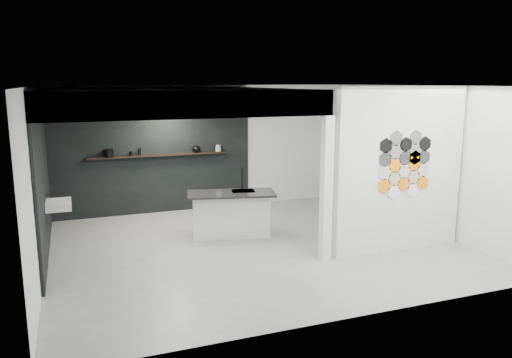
% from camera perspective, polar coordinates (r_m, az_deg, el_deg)
% --- Properties ---
extents(floor, '(7.00, 6.00, 0.01)m').
position_cam_1_polar(floor, '(8.96, 0.08, -7.66)').
color(floor, gray).
extents(partition_panel, '(2.45, 0.15, 2.80)m').
position_cam_1_polar(partition_panel, '(8.81, 16.13, 1.02)').
color(partition_panel, silver).
rests_on(partition_panel, floor).
extents(bay_clad_back, '(4.40, 0.04, 2.35)m').
position_cam_1_polar(bay_clad_back, '(11.17, -11.65, 2.10)').
color(bay_clad_back, black).
rests_on(bay_clad_back, floor).
extents(bay_clad_left, '(0.04, 4.00, 2.35)m').
position_cam_1_polar(bay_clad_left, '(9.10, -23.20, -0.58)').
color(bay_clad_left, black).
rests_on(bay_clad_left, floor).
extents(bulkhead, '(4.40, 4.00, 0.40)m').
position_cam_1_polar(bulkhead, '(9.10, -9.97, 8.88)').
color(bulkhead, silver).
rests_on(bulkhead, corner_column).
extents(corner_column, '(0.16, 0.16, 2.35)m').
position_cam_1_polar(corner_column, '(8.10, 8.04, -1.13)').
color(corner_column, silver).
rests_on(corner_column, floor).
extents(fascia_beam, '(4.40, 0.16, 0.40)m').
position_cam_1_polar(fascia_beam, '(7.23, -7.07, 8.44)').
color(fascia_beam, silver).
rests_on(fascia_beam, corner_column).
extents(wall_basin, '(0.40, 0.60, 0.12)m').
position_cam_1_polar(wall_basin, '(8.97, -21.63, -2.75)').
color(wall_basin, silver).
rests_on(wall_basin, bay_clad_left).
extents(display_shelf, '(3.00, 0.15, 0.04)m').
position_cam_1_polar(display_shelf, '(11.06, -11.07, 2.69)').
color(display_shelf, black).
rests_on(display_shelf, bay_clad_back).
extents(kitchen_island, '(1.73, 1.06, 1.30)m').
position_cam_1_polar(kitchen_island, '(9.41, -2.87, -3.93)').
color(kitchen_island, silver).
rests_on(kitchen_island, floor).
extents(stockpot, '(0.25, 0.25, 0.16)m').
position_cam_1_polar(stockpot, '(10.93, -16.50, 2.87)').
color(stockpot, black).
rests_on(stockpot, display_shelf).
extents(kettle, '(0.20, 0.20, 0.16)m').
position_cam_1_polar(kettle, '(11.22, -6.85, 3.44)').
color(kettle, black).
rests_on(kettle, display_shelf).
extents(glass_bowl, '(0.16, 0.16, 0.09)m').
position_cam_1_polar(glass_bowl, '(11.35, -4.35, 3.40)').
color(glass_bowl, gray).
rests_on(glass_bowl, display_shelf).
extents(glass_vase, '(0.11, 0.11, 0.15)m').
position_cam_1_polar(glass_vase, '(11.35, -4.35, 3.55)').
color(glass_vase, gray).
rests_on(glass_vase, display_shelf).
extents(bottle_dark, '(0.06, 0.06, 0.15)m').
position_cam_1_polar(bottle_dark, '(10.99, -13.17, 3.05)').
color(bottle_dark, black).
rests_on(bottle_dark, display_shelf).
extents(utensil_cup, '(0.09, 0.09, 0.09)m').
position_cam_1_polar(utensil_cup, '(10.97, -14.12, 2.84)').
color(utensil_cup, black).
rests_on(utensil_cup, display_shelf).
extents(hex_tile_cluster, '(1.04, 0.02, 1.16)m').
position_cam_1_polar(hex_tile_cluster, '(8.75, 16.68, 1.61)').
color(hex_tile_cluster, orange).
rests_on(hex_tile_cluster, partition_panel).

